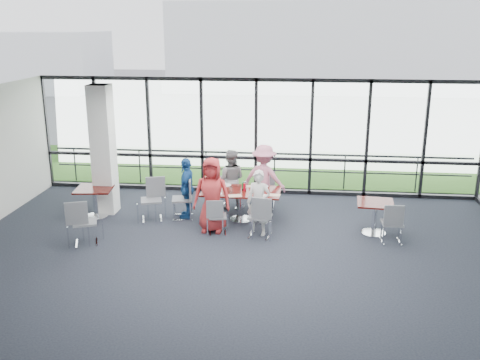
# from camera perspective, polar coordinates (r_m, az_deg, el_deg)

# --- Properties ---
(floor) EXTENTS (12.00, 10.00, 0.02)m
(floor) POSITION_cam_1_polar(r_m,az_deg,el_deg) (10.48, -0.59, -9.68)
(floor) COLOR black
(floor) RESTS_ON ground
(ceiling) EXTENTS (12.00, 10.00, 0.04)m
(ceiling) POSITION_cam_1_polar(r_m,az_deg,el_deg) (9.52, -0.65, 7.95)
(ceiling) COLOR white
(ceiling) RESTS_ON ground
(wall_front) EXTENTS (12.00, 0.10, 3.20)m
(wall_front) POSITION_cam_1_polar(r_m,az_deg,el_deg) (5.40, -7.26, -17.52)
(wall_front) COLOR silver
(wall_front) RESTS_ON ground
(curtain_wall_back) EXTENTS (12.00, 0.10, 3.20)m
(curtain_wall_back) POSITION_cam_1_polar(r_m,az_deg,el_deg) (14.70, 1.71, 4.63)
(curtain_wall_back) COLOR white
(curtain_wall_back) RESTS_ON ground
(structural_column) EXTENTS (0.50, 0.50, 3.20)m
(structural_column) POSITION_cam_1_polar(r_m,az_deg,el_deg) (13.56, -14.37, 3.11)
(structural_column) COLOR white
(structural_column) RESTS_ON ground
(apron) EXTENTS (80.00, 70.00, 0.02)m
(apron) POSITION_cam_1_polar(r_m,az_deg,el_deg) (19.92, 2.83, 2.99)
(apron) COLOR slate
(apron) RESTS_ON ground
(grass_strip) EXTENTS (80.00, 5.00, 0.01)m
(grass_strip) POSITION_cam_1_polar(r_m,az_deg,el_deg) (17.98, 2.44, 1.62)
(grass_strip) COLOR #2F581A
(grass_strip) RESTS_ON ground
(hangar_main) EXTENTS (24.00, 10.00, 6.00)m
(hangar_main) POSITION_cam_1_polar(r_m,az_deg,el_deg) (41.47, 10.52, 13.96)
(hangar_main) COLOR white
(hangar_main) RESTS_ON ground
(hangar_aux) EXTENTS (10.00, 6.00, 4.00)m
(hangar_aux) POSITION_cam_1_polar(r_m,az_deg,el_deg) (42.04, -21.31, 11.80)
(hangar_aux) COLOR white
(hangar_aux) RESTS_ON ground
(guard_rail) EXTENTS (12.00, 0.06, 0.06)m
(guard_rail) POSITION_cam_1_polar(r_m,az_deg,el_deg) (15.54, 1.85, 1.11)
(guard_rail) COLOR #2D2D33
(guard_rail) RESTS_ON ground
(main_table) EXTENTS (1.89, 1.07, 0.75)m
(main_table) POSITION_cam_1_polar(r_m,az_deg,el_deg) (12.81, 0.15, -1.68)
(main_table) COLOR #360C09
(main_table) RESTS_ON ground
(side_table_left) EXTENTS (0.96, 0.96, 0.75)m
(side_table_left) POSITION_cam_1_polar(r_m,az_deg,el_deg) (13.49, -15.24, -1.28)
(side_table_left) COLOR #360C09
(side_table_left) RESTS_ON ground
(side_table_right) EXTENTS (0.86, 0.86, 0.75)m
(side_table_right) POSITION_cam_1_polar(r_m,az_deg,el_deg) (12.37, 14.21, -2.87)
(side_table_right) COLOR #360C09
(side_table_right) RESTS_ON ground
(diner_near_left) EXTENTS (0.87, 0.59, 1.73)m
(diner_near_left) POSITION_cam_1_polar(r_m,az_deg,el_deg) (12.10, -3.01, -1.59)
(diner_near_left) COLOR #B22B2D
(diner_near_left) RESTS_ON ground
(diner_near_right) EXTENTS (0.63, 0.53, 1.49)m
(diner_near_right) POSITION_cam_1_polar(r_m,az_deg,el_deg) (11.93, 1.99, -2.45)
(diner_near_right) COLOR silver
(diner_near_right) RESTS_ON ground
(diner_far_left) EXTENTS (0.77, 0.50, 1.54)m
(diner_far_left) POSITION_cam_1_polar(r_m,az_deg,el_deg) (13.61, -1.02, 0.07)
(diner_far_left) COLOR gray
(diner_far_left) RESTS_ON ground
(diner_far_right) EXTENTS (1.22, 0.85, 1.71)m
(diner_far_right) POSITION_cam_1_polar(r_m,az_deg,el_deg) (13.40, 2.57, 0.18)
(diner_far_right) COLOR #D17892
(diner_far_right) RESTS_ON ground
(diner_end) EXTENTS (0.48, 0.88, 1.50)m
(diner_end) POSITION_cam_1_polar(r_m,az_deg,el_deg) (13.06, -5.68, -0.83)
(diner_end) COLOR #19498D
(diner_end) RESTS_ON ground
(chair_main_nl) EXTENTS (0.46, 0.46, 0.82)m
(chair_main_nl) POSITION_cam_1_polar(r_m,az_deg,el_deg) (12.09, -2.42, -3.89)
(chair_main_nl) COLOR slate
(chair_main_nl) RESTS_ON ground
(chair_main_nr) EXTENTS (0.55, 0.55, 0.95)m
(chair_main_nr) POSITION_cam_1_polar(r_m,az_deg,el_deg) (11.86, 2.15, -3.94)
(chair_main_nr) COLOR slate
(chair_main_nr) RESTS_ON ground
(chair_main_fl) EXTENTS (0.47, 0.47, 0.89)m
(chair_main_fl) POSITION_cam_1_polar(r_m,az_deg,el_deg) (13.82, -1.08, -1.09)
(chair_main_fl) COLOR slate
(chair_main_fl) RESTS_ON ground
(chair_main_fr) EXTENTS (0.45, 0.45, 0.91)m
(chair_main_fr) POSITION_cam_1_polar(r_m,az_deg,el_deg) (13.69, 2.78, -1.23)
(chair_main_fr) COLOR slate
(chair_main_fr) RESTS_ON ground
(chair_main_end) EXTENTS (0.56, 0.56, 0.98)m
(chair_main_end) POSITION_cam_1_polar(r_m,az_deg,el_deg) (13.05, -6.19, -2.04)
(chair_main_end) COLOR slate
(chair_main_end) RESTS_ON ground
(chair_spare_la) EXTENTS (0.63, 0.63, 0.99)m
(chair_spare_la) POSITION_cam_1_polar(r_m,az_deg,el_deg) (11.95, -16.21, -4.35)
(chair_spare_la) COLOR slate
(chair_spare_la) RESTS_ON ground
(chair_spare_lb) EXTENTS (0.61, 0.61, 1.00)m
(chair_spare_lb) POSITION_cam_1_polar(r_m,az_deg,el_deg) (13.04, -9.45, -2.15)
(chair_spare_lb) COLOR slate
(chair_spare_lb) RESTS_ON ground
(chair_spare_r) EXTENTS (0.45, 0.45, 0.89)m
(chair_spare_r) POSITION_cam_1_polar(r_m,az_deg,el_deg) (12.04, 15.90, -4.44)
(chair_spare_r) COLOR slate
(chair_spare_r) RESTS_ON ground
(plate_nl) EXTENTS (0.28, 0.28, 0.01)m
(plate_nl) POSITION_cam_1_polar(r_m,az_deg,el_deg) (12.53, -2.56, -1.46)
(plate_nl) COLOR white
(plate_nl) RESTS_ON main_table
(plate_nr) EXTENTS (0.27, 0.27, 0.01)m
(plate_nr) POSITION_cam_1_polar(r_m,az_deg,el_deg) (12.39, 2.29, -1.67)
(plate_nr) COLOR white
(plate_nr) RESTS_ON main_table
(plate_fl) EXTENTS (0.28, 0.28, 0.01)m
(plate_fl) POSITION_cam_1_polar(r_m,az_deg,el_deg) (13.18, -1.55, -0.54)
(plate_fl) COLOR white
(plate_fl) RESTS_ON main_table
(plate_fr) EXTENTS (0.24, 0.24, 0.01)m
(plate_fr) POSITION_cam_1_polar(r_m,az_deg,el_deg) (13.08, 2.54, -0.69)
(plate_fr) COLOR white
(plate_fr) RESTS_ON main_table
(plate_end) EXTENTS (0.28, 0.28, 0.01)m
(plate_end) POSITION_cam_1_polar(r_m,az_deg,el_deg) (12.88, -3.14, -0.96)
(plate_end) COLOR white
(plate_end) RESTS_ON main_table
(tumbler_a) EXTENTS (0.07, 0.07, 0.14)m
(tumbler_a) POSITION_cam_1_polar(r_m,az_deg,el_deg) (12.58, -0.97, -1.08)
(tumbler_a) COLOR white
(tumbler_a) RESTS_ON main_table
(tumbler_b) EXTENTS (0.06, 0.06, 0.13)m
(tumbler_b) POSITION_cam_1_polar(r_m,az_deg,el_deg) (12.58, 1.29, -1.11)
(tumbler_b) COLOR white
(tumbler_b) RESTS_ON main_table
(tumbler_c) EXTENTS (0.07, 0.07, 0.15)m
(tumbler_c) POSITION_cam_1_polar(r_m,az_deg,el_deg) (12.97, 0.50, -0.51)
(tumbler_c) COLOR white
(tumbler_c) RESTS_ON main_table
(tumbler_d) EXTENTS (0.08, 0.08, 0.15)m
(tumbler_d) POSITION_cam_1_polar(r_m,az_deg,el_deg) (12.67, -2.72, -0.93)
(tumbler_d) COLOR white
(tumbler_d) RESTS_ON main_table
(menu_a) EXTENTS (0.35, 0.28, 0.00)m
(menu_a) POSITION_cam_1_polar(r_m,az_deg,el_deg) (12.38, -0.54, -1.69)
(menu_a) COLOR white
(menu_a) RESTS_ON main_table
(menu_b) EXTENTS (0.30, 0.22, 0.00)m
(menu_b) POSITION_cam_1_polar(r_m,az_deg,el_deg) (12.46, 3.67, -1.61)
(menu_b) COLOR white
(menu_b) RESTS_ON main_table
(menu_c) EXTENTS (0.33, 0.29, 0.00)m
(menu_c) POSITION_cam_1_polar(r_m,az_deg,el_deg) (13.11, 1.03, -0.66)
(menu_c) COLOR white
(menu_c) RESTS_ON main_table
(condiment_caddy) EXTENTS (0.10, 0.07, 0.04)m
(condiment_caddy) POSITION_cam_1_polar(r_m,az_deg,el_deg) (12.80, 0.44, -1.00)
(condiment_caddy) COLOR black
(condiment_caddy) RESTS_ON main_table
(ketchup_bottle) EXTENTS (0.06, 0.06, 0.18)m
(ketchup_bottle) POSITION_cam_1_polar(r_m,az_deg,el_deg) (12.73, 0.47, -0.76)
(ketchup_bottle) COLOR #B50317
(ketchup_bottle) RESTS_ON main_table
(green_bottle) EXTENTS (0.05, 0.05, 0.20)m
(green_bottle) POSITION_cam_1_polar(r_m,az_deg,el_deg) (12.78, 0.32, -0.64)
(green_bottle) COLOR #156D28
(green_bottle) RESTS_ON main_table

